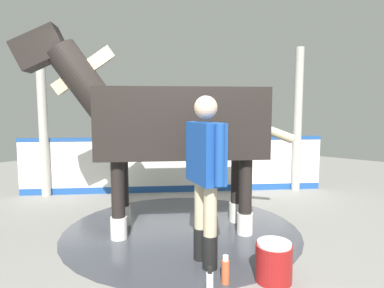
# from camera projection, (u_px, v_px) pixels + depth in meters

# --- Properties ---
(ground_plane) EXTENTS (16.00, 16.00, 0.02)m
(ground_plane) POSITION_uv_depth(u_px,v_px,m) (200.00, 241.00, 3.94)
(ground_plane) COLOR gray
(wet_patch) EXTENTS (3.02, 3.02, 0.00)m
(wet_patch) POSITION_uv_depth(u_px,v_px,m) (182.00, 229.00, 4.28)
(wet_patch) COLOR #42444C
(wet_patch) RESTS_ON ground
(barrier_wall) EXTENTS (4.02, 4.06, 1.04)m
(barrier_wall) POSITION_uv_depth(u_px,v_px,m) (175.00, 167.00, 6.17)
(barrier_wall) COLOR white
(barrier_wall) RESTS_ON ground
(roof_post_near) EXTENTS (0.16, 0.16, 2.70)m
(roof_post_near) POSITION_uv_depth(u_px,v_px,m) (43.00, 121.00, 5.77)
(roof_post_near) COLOR #B7B2A8
(roof_post_near) RESTS_ON ground
(roof_post_far) EXTENTS (0.16, 0.16, 2.70)m
(roof_post_far) POSITION_uv_depth(u_px,v_px,m) (298.00, 120.00, 6.21)
(roof_post_far) COLOR #B7B2A8
(roof_post_far) RESTS_ON ground
(horse) EXTENTS (2.58, 2.60, 2.55)m
(horse) POSITION_uv_depth(u_px,v_px,m) (171.00, 124.00, 4.12)
(horse) COLOR black
(horse) RESTS_ON ground
(handler) EXTENTS (0.61, 0.42, 1.69)m
(handler) POSITION_uv_depth(u_px,v_px,m) (206.00, 169.00, 3.23)
(handler) COLOR black
(handler) RESTS_ON ground
(wash_bucket) EXTENTS (0.33, 0.33, 0.37)m
(wash_bucket) POSITION_uv_depth(u_px,v_px,m) (274.00, 262.00, 2.98)
(wash_bucket) COLOR maroon
(wash_bucket) RESTS_ON ground
(bottle_shampoo) EXTENTS (0.06, 0.06, 0.27)m
(bottle_shampoo) POSITION_uv_depth(u_px,v_px,m) (210.00, 284.00, 2.70)
(bottle_shampoo) COLOR white
(bottle_shampoo) RESTS_ON ground
(bottle_spray) EXTENTS (0.07, 0.07, 0.26)m
(bottle_spray) POSITION_uv_depth(u_px,v_px,m) (225.00, 271.00, 2.94)
(bottle_spray) COLOR #CC5933
(bottle_spray) RESTS_ON ground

